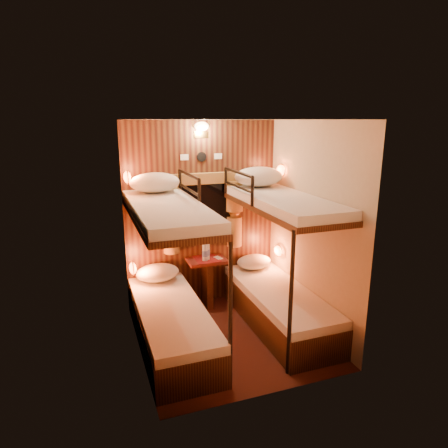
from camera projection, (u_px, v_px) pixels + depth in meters
name	position (u px, v px, depth m)	size (l,w,h in m)	color
floor	(229.00, 336.00, 4.56)	(2.10, 2.10, 0.00)	#39170F
ceiling	(230.00, 120.00, 3.95)	(2.10, 2.10, 0.00)	silver
wall_back	(202.00, 214.00, 5.21)	(2.40, 2.40, 0.00)	#C6B293
wall_front	(274.00, 269.00, 3.30)	(2.40, 2.40, 0.00)	#C6B293
wall_left	(135.00, 245.00, 3.93)	(2.40, 2.40, 0.00)	#C6B293
wall_right	(311.00, 227.00, 4.58)	(2.40, 2.40, 0.00)	#C6B293
back_panel	(202.00, 215.00, 5.20)	(2.00, 0.03, 2.40)	black
bunk_left	(171.00, 297.00, 4.27)	(0.72, 1.90, 1.82)	black
bunk_right	(279.00, 281.00, 4.69)	(0.72, 1.90, 1.82)	black
window	(203.00, 217.00, 5.18)	(1.00, 0.12, 0.79)	black
curtains	(203.00, 211.00, 5.13)	(1.10, 0.22, 1.00)	olive
back_fixtures	(202.00, 133.00, 4.90)	(0.54, 0.09, 0.48)	black
reading_lamps	(210.00, 217.00, 4.89)	(2.00, 0.20, 1.25)	#FF6126
table	(207.00, 276.00, 5.23)	(0.50, 0.34, 0.66)	#5C1815
bottle_left	(205.00, 252.00, 5.08)	(0.08, 0.08, 0.26)	#99BFE5
bottle_right	(207.00, 251.00, 5.12)	(0.08, 0.08, 0.27)	#99BFE5
sachet_a	(219.00, 259.00, 5.18)	(0.08, 0.06, 0.01)	silver
sachet_b	(217.00, 257.00, 5.23)	(0.08, 0.06, 0.01)	silver
pillow_lower_left	(158.00, 273.00, 4.94)	(0.53, 0.38, 0.21)	white
pillow_lower_right	(254.00, 262.00, 5.36)	(0.47, 0.34, 0.19)	white
pillow_upper_left	(155.00, 182.00, 4.58)	(0.58, 0.41, 0.23)	white
pillow_upper_right	(259.00, 177.00, 4.98)	(0.62, 0.45, 0.25)	white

